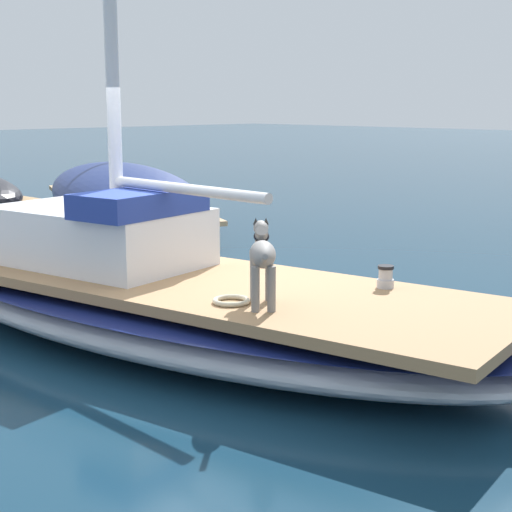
% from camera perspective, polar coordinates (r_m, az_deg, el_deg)
% --- Properties ---
extents(ground_plane, '(120.00, 120.00, 0.00)m').
position_cam_1_polar(ground_plane, '(7.93, -5.11, -6.19)').
color(ground_plane, '#143347').
extents(sailboat_main, '(3.77, 7.57, 0.66)m').
position_cam_1_polar(sailboat_main, '(7.84, -5.15, -3.85)').
color(sailboat_main, '#B2B7C1').
rests_on(sailboat_main, ground).
extents(cabin_house, '(1.77, 2.44, 0.84)m').
position_cam_1_polar(cabin_house, '(8.44, -11.12, 1.71)').
color(cabin_house, silver).
rests_on(cabin_house, sailboat_main).
extents(dog_grey, '(0.70, 0.75, 0.70)m').
position_cam_1_polar(dog_grey, '(6.59, 0.46, 0.00)').
color(dog_grey, gray).
rests_on(dog_grey, sailboat_main).
extents(deck_winch, '(0.16, 0.16, 0.21)m').
position_cam_1_polar(deck_winch, '(7.36, 9.39, -1.54)').
color(deck_winch, '#B7B7BC').
rests_on(deck_winch, sailboat_main).
extents(coiled_rope, '(0.32, 0.32, 0.04)m').
position_cam_1_polar(coiled_rope, '(6.73, -1.81, -3.27)').
color(coiled_rope, beige).
rests_on(coiled_rope, sailboat_main).
extents(moored_boat_starboard_side, '(5.27, 7.84, 6.00)m').
position_cam_1_polar(moored_boat_starboard_side, '(15.47, -9.69, 4.45)').
color(moored_boat_starboard_side, navy).
rests_on(moored_boat_starboard_side, ground).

